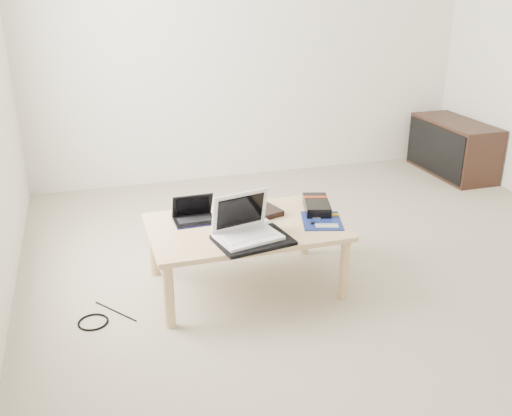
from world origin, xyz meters
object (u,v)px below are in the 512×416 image
object	(u,v)px
coffee_table	(245,232)
white_laptop	(246,228)
netbook	(194,215)
gpu_box	(317,205)
media_cabinet	(453,148)

from	to	relation	value
coffee_table	white_laptop	world-z (taller)	white_laptop
netbook	gpu_box	xyz separation A→B (m)	(0.75, -0.06, -0.00)
netbook	white_laptop	size ratio (longest dim) A/B	0.64
white_laptop	gpu_box	xyz separation A→B (m)	(0.53, 0.27, -0.04)
coffee_table	media_cabinet	size ratio (longest dim) A/B	1.22
white_laptop	media_cabinet	bearing A→B (deg)	33.66
gpu_box	netbook	bearing A→B (deg)	175.39
media_cabinet	gpu_box	distance (m)	2.42
media_cabinet	netbook	bearing A→B (deg)	-153.92
coffee_table	white_laptop	bearing A→B (deg)	-104.98
media_cabinet	coffee_table	bearing A→B (deg)	-148.96
media_cabinet	white_laptop	xyz separation A→B (m)	(-2.50, -1.66, 0.22)
media_cabinet	white_laptop	bearing A→B (deg)	-146.34
coffee_table	media_cabinet	world-z (taller)	media_cabinet
coffee_table	netbook	bearing A→B (deg)	151.86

